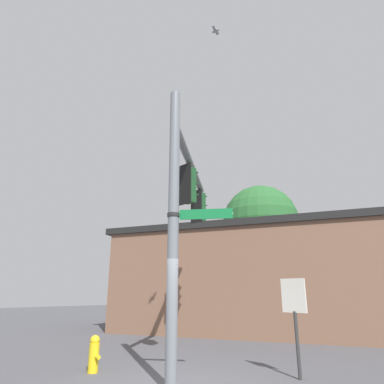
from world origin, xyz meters
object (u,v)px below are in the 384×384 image
object	(u,v)px
street_name_sign	(192,215)
traffic_light_mid_inner	(200,207)
traffic_light_nearest_pole	(189,185)
bird_flying	(216,31)
fire_hydrant	(94,354)
historical_marker	(295,311)

from	to	relation	value
street_name_sign	traffic_light_mid_inner	bearing A→B (deg)	130.96
traffic_light_nearest_pole	traffic_light_mid_inner	xyz separation A→B (m)	(-1.58, 2.15, 0.00)
traffic_light_nearest_pole	bird_flying	size ratio (longest dim) A/B	3.56
traffic_light_mid_inner	fire_hydrant	world-z (taller)	traffic_light_mid_inner
street_name_sign	bird_flying	size ratio (longest dim) A/B	3.25
historical_marker	fire_hydrant	bearing A→B (deg)	-143.27
street_name_sign	historical_marker	distance (m)	3.26
street_name_sign	fire_hydrant	size ratio (longest dim) A/B	1.46
traffic_light_nearest_pole	street_name_sign	world-z (taller)	traffic_light_nearest_pole
traffic_light_nearest_pole	fire_hydrant	size ratio (longest dim) A/B	1.59
bird_flying	historical_marker	xyz separation A→B (m)	(1.37, 0.93, -8.08)
traffic_light_mid_inner	street_name_sign	distance (m)	5.03
traffic_light_mid_inner	historical_marker	world-z (taller)	traffic_light_mid_inner
traffic_light_nearest_pole	fire_hydrant	world-z (taller)	traffic_light_nearest_pole
bird_flying	fire_hydrant	xyz separation A→B (m)	(-2.43, -1.90, -9.07)
traffic_light_nearest_pole	historical_marker	size ratio (longest dim) A/B	0.62
bird_flying	historical_marker	bearing A→B (deg)	34.27
traffic_light_mid_inner	street_name_sign	bearing A→B (deg)	-49.04
street_name_sign	fire_hydrant	distance (m)	4.14
street_name_sign	bird_flying	distance (m)	6.19
bird_flying	historical_marker	size ratio (longest dim) A/B	0.17
bird_flying	fire_hydrant	size ratio (longest dim) A/B	0.45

